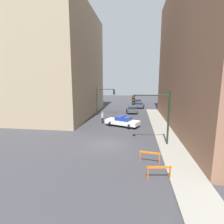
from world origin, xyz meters
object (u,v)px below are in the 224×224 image
traffic_light_far (103,97)px  pedestrian_crossing (102,118)px  police_car (123,121)px  barrier_front (159,170)px  parked_car_far (138,101)px  traffic_light_near (156,110)px  parked_car_mid (140,105)px  barrier_mid (150,155)px  parked_car_near (132,109)px

traffic_light_far → pedestrian_crossing: size_ratio=3.13×
police_car → barrier_front: size_ratio=3.17×
police_car → parked_car_far: bearing=17.0°
traffic_light_near → pedestrian_crossing: bearing=130.7°
parked_car_far → pedestrian_crossing: (-5.42, -23.22, 0.19)m
traffic_light_near → parked_car_mid: size_ratio=1.18×
parked_car_mid → barrier_front: (0.73, -30.89, -0.06)m
parked_car_far → barrier_mid: bearing=-89.3°
traffic_light_near → parked_car_near: 17.82m
traffic_light_near → parked_car_mid: bearing=92.7°
traffic_light_near → parked_car_mid: 24.68m
barrier_mid → police_car: bearing=105.3°
pedestrian_crossing → barrier_front: (6.50, -14.44, -0.24)m
parked_car_far → traffic_light_near: bearing=-87.7°
traffic_light_far → barrier_front: traffic_light_far is taller
pedestrian_crossing → barrier_front: bearing=57.2°
parked_car_far → barrier_mid: (0.66, -35.38, -0.06)m
traffic_light_far → barrier_front: size_ratio=3.27×
traffic_light_far → police_car: bearing=-60.3°
traffic_light_far → parked_car_near: traffic_light_far is taller
police_car → barrier_mid: 11.17m
police_car → barrier_front: 13.48m
police_car → barrier_front: police_car is taller
barrier_front → barrier_mid: 2.32m
police_car → barrier_mid: (2.95, -10.77, -0.11)m
parked_car_mid → barrier_front: bearing=-84.6°
parked_car_near → barrier_mid: 21.59m
parked_car_near → parked_car_far: (1.26, 13.88, 0.00)m
barrier_mid → barrier_front: bearing=-79.6°
parked_car_mid → traffic_light_far: bearing=-119.5°
parked_car_mid → barrier_mid: bearing=-85.3°
traffic_light_near → police_car: traffic_light_near is taller
traffic_light_near → pedestrian_crossing: 10.93m
parked_car_mid → traffic_light_near: bearing=-83.3°
traffic_light_far → parked_car_mid: traffic_light_far is taller
pedestrian_crossing → barrier_mid: 13.60m
parked_car_far → barrier_mid: size_ratio=2.72×
traffic_light_near → barrier_mid: size_ratio=3.28×
barrier_front → pedestrian_crossing: bearing=114.2°
police_car → parked_car_near: bearing=16.8°
pedestrian_crossing → barrier_mid: bearing=59.5°
pedestrian_crossing → barrier_front: size_ratio=1.04×
traffic_light_far → pedestrian_crossing: 6.67m
parked_car_far → barrier_front: (1.08, -37.66, -0.06)m
parked_car_mid → barrier_front: parked_car_mid is taller
police_car → parked_car_far: police_car is taller
parked_car_far → barrier_mid: parked_car_far is taller
traffic_light_near → barrier_front: (-0.41, -6.41, -2.91)m
traffic_light_far → parked_car_near: bearing=31.8°
parked_car_far → barrier_front: 37.68m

